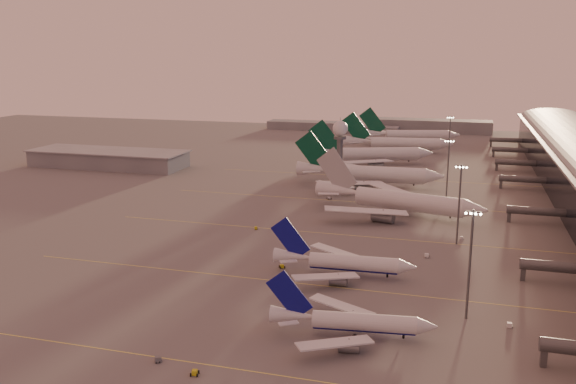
# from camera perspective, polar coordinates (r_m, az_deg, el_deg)

# --- Properties ---
(ground) EXTENTS (700.00, 700.00, 0.00)m
(ground) POSITION_cam_1_polar(r_m,az_deg,el_deg) (153.83, -6.09, -9.16)
(ground) COLOR #5B5959
(ground) RESTS_ON ground
(taxiway_markings) EXTENTS (180.00, 185.25, 0.02)m
(taxiway_markings) POSITION_cam_1_polar(r_m,az_deg,el_deg) (197.86, 8.23, -4.14)
(taxiway_markings) COLOR #F2E555
(taxiway_markings) RESTS_ON ground
(hangar) EXTENTS (82.00, 27.00, 8.50)m
(hangar) POSITION_cam_1_polar(r_m,az_deg,el_deg) (327.39, -16.45, 3.04)
(hangar) COLOR slate
(hangar) RESTS_ON ground
(radar_tower) EXTENTS (6.40, 6.40, 31.10)m
(radar_tower) POSITION_cam_1_polar(r_m,az_deg,el_deg) (259.12, 4.88, 4.76)
(radar_tower) COLOR #505257
(radar_tower) RESTS_ON ground
(mast_a) EXTENTS (3.60, 0.56, 25.00)m
(mast_a) POSITION_cam_1_polar(r_m,az_deg,el_deg) (138.82, 16.67, -6.09)
(mast_a) COLOR #505257
(mast_a) RESTS_ON ground
(mast_b) EXTENTS (3.60, 0.56, 25.00)m
(mast_b) POSITION_cam_1_polar(r_m,az_deg,el_deg) (191.74, 15.73, -0.80)
(mast_b) COLOR #505257
(mast_b) RESTS_ON ground
(mast_c) EXTENTS (3.60, 0.56, 25.00)m
(mast_c) POSITION_cam_1_polar(r_m,az_deg,el_deg) (245.64, 14.74, 2.22)
(mast_c) COLOR #505257
(mast_c) RESTS_ON ground
(mast_d) EXTENTS (3.60, 0.56, 25.00)m
(mast_d) POSITION_cam_1_polar(r_m,az_deg,el_deg) (334.59, 14.86, 4.98)
(mast_d) COLOR #505257
(mast_d) RESTS_ON ground
(distant_horizon) EXTENTS (165.00, 37.50, 9.00)m
(distant_horizon) POSITION_cam_1_polar(r_m,az_deg,el_deg) (462.87, 9.58, 6.11)
(distant_horizon) COLOR slate
(distant_horizon) RESTS_ON ground
(narrowbody_near) EXTENTS (35.36, 28.08, 13.84)m
(narrowbody_near) POSITION_cam_1_polar(r_m,az_deg,el_deg) (129.54, 6.02, -12.21)
(narrowbody_near) COLOR silver
(narrowbody_near) RESTS_ON ground
(narrowbody_mid) EXTENTS (38.74, 30.89, 15.13)m
(narrowbody_mid) POSITION_cam_1_polar(r_m,az_deg,el_deg) (162.29, 5.21, -6.78)
(narrowbody_mid) COLOR silver
(narrowbody_mid) RESTS_ON ground
(widebody_white) EXTENTS (63.88, 50.58, 22.89)m
(widebody_white) POSITION_cam_1_polar(r_m,az_deg,el_deg) (224.27, 10.24, -1.12)
(widebody_white) COLOR silver
(widebody_white) RESTS_ON ground
(greentail_a) EXTENTS (65.59, 52.93, 23.82)m
(greentail_a) POSITION_cam_1_polar(r_m,az_deg,el_deg) (269.99, 7.61, 1.41)
(greentail_a) COLOR silver
(greentail_a) RESTS_ON ground
(greentail_b) EXTENTS (63.32, 50.28, 23.95)m
(greentail_b) POSITION_cam_1_polar(r_m,az_deg,el_deg) (322.55, 7.90, 3.29)
(greentail_b) COLOR silver
(greentail_b) RESTS_ON ground
(greentail_c) EXTENTS (64.86, 52.05, 23.64)m
(greentail_c) POSITION_cam_1_polar(r_m,az_deg,el_deg) (363.52, 10.22, 4.29)
(greentail_c) COLOR silver
(greentail_c) RESTS_ON ground
(greentail_d) EXTENTS (63.53, 50.68, 23.53)m
(greentail_d) POSITION_cam_1_polar(r_m,az_deg,el_deg) (400.82, 11.36, 5.03)
(greentail_d) COLOR silver
(greentail_d) RESTS_ON ground
(gsv_truck_a) EXTENTS (5.99, 4.83, 2.33)m
(gsv_truck_a) POSITION_cam_1_polar(r_m,az_deg,el_deg) (122.70, -11.89, -14.79)
(gsv_truck_a) COLOR #5A5D5F
(gsv_truck_a) RESTS_ON ground
(gsv_tug_near) EXTENTS (2.52, 3.60, 0.95)m
(gsv_tug_near) POSITION_cam_1_polar(r_m,az_deg,el_deg) (117.46, -8.72, -16.38)
(gsv_tug_near) COLOR gold
(gsv_tug_near) RESTS_ON ground
(gsv_catering_a) EXTENTS (5.09, 2.47, 4.16)m
(gsv_catering_a) POSITION_cam_1_polar(r_m,az_deg,el_deg) (141.44, 20.15, -11.06)
(gsv_catering_a) COLOR silver
(gsv_catering_a) RESTS_ON ground
(gsv_tug_mid) EXTENTS (3.47, 3.77, 0.93)m
(gsv_tug_mid) POSITION_cam_1_polar(r_m,az_deg,el_deg) (167.88, -0.56, -6.98)
(gsv_tug_mid) COLOR gold
(gsv_tug_mid) RESTS_ON ground
(gsv_truck_b) EXTENTS (6.07, 3.28, 2.33)m
(gsv_truck_b) POSITION_cam_1_polar(r_m,az_deg,el_deg) (180.49, 13.01, -5.64)
(gsv_truck_b) COLOR silver
(gsv_truck_b) RESTS_ON ground
(gsv_truck_c) EXTENTS (5.34, 3.25, 2.03)m
(gsv_truck_c) POSITION_cam_1_polar(r_m,az_deg,el_deg) (203.34, -2.90, -3.25)
(gsv_truck_c) COLOR gold
(gsv_truck_c) RESTS_ON ground
(gsv_catering_b) EXTENTS (4.64, 3.45, 3.49)m
(gsv_catering_b) POSITION_cam_1_polar(r_m,az_deg,el_deg) (200.22, 16.00, -3.80)
(gsv_catering_b) COLOR silver
(gsv_catering_b) RESTS_ON ground
(gsv_tug_far) EXTENTS (3.63, 3.65, 0.92)m
(gsv_tug_far) POSITION_cam_1_polar(r_m,az_deg,el_deg) (244.95, 3.87, -0.59)
(gsv_tug_far) COLOR silver
(gsv_tug_far) RESTS_ON ground
(gsv_tug_hangar) EXTENTS (3.96, 3.20, 0.98)m
(gsv_tug_hangar) POSITION_cam_1_polar(r_m,az_deg,el_deg) (286.85, 12.21, 1.16)
(gsv_tug_hangar) COLOR gold
(gsv_tug_hangar) RESTS_ON ground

